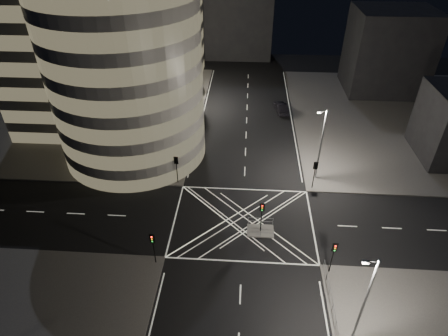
# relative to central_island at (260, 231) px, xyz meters

# --- Properties ---
(ground) EXTENTS (120.00, 120.00, 0.00)m
(ground) POSITION_rel_central_island_xyz_m (-2.00, 1.50, -0.07)
(ground) COLOR black
(ground) RESTS_ON ground
(sidewalk_far_left) EXTENTS (42.00, 42.00, 0.15)m
(sidewalk_far_left) POSITION_rel_central_island_xyz_m (-31.00, 28.50, 0.00)
(sidewalk_far_left) COLOR #54514F
(sidewalk_far_left) RESTS_ON ground
(sidewalk_far_right) EXTENTS (42.00, 42.00, 0.15)m
(sidewalk_far_right) POSITION_rel_central_island_xyz_m (27.00, 28.50, 0.00)
(sidewalk_far_right) COLOR #54514F
(sidewalk_far_right) RESTS_ON ground
(central_island) EXTENTS (3.00, 2.00, 0.15)m
(central_island) POSITION_rel_central_island_xyz_m (0.00, 0.00, 0.00)
(central_island) COLOR slate
(central_island) RESTS_ON ground
(office_tower_curved) EXTENTS (30.00, 29.00, 27.20)m
(office_tower_curved) POSITION_rel_central_island_xyz_m (-22.74, 20.24, 12.58)
(office_tower_curved) COLOR gray
(office_tower_curved) RESTS_ON sidewalk_far_left
(office_block_rear) EXTENTS (24.00, 16.00, 22.00)m
(office_block_rear) POSITION_rel_central_island_xyz_m (-24.00, 43.50, 11.07)
(office_block_rear) COLOR gray
(office_block_rear) RESTS_ON sidewalk_far_left
(building_right_far) EXTENTS (14.00, 12.00, 15.00)m
(building_right_far) POSITION_rel_central_island_xyz_m (24.00, 41.50, 7.58)
(building_right_far) COLOR black
(building_right_far) RESTS_ON sidewalk_far_right
(building_far_end) EXTENTS (18.00, 8.00, 18.00)m
(building_far_end) POSITION_rel_central_island_xyz_m (-6.00, 59.50, 8.93)
(building_far_end) COLOR black
(building_far_end) RESTS_ON ground
(tree_a) EXTENTS (4.23, 4.23, 6.87)m
(tree_a) POSITION_rel_central_island_xyz_m (-12.50, 10.50, 4.50)
(tree_a) COLOR black
(tree_a) RESTS_ON sidewalk_far_left
(tree_b) EXTENTS (4.85, 4.85, 7.17)m
(tree_b) POSITION_rel_central_island_xyz_m (-12.50, 16.50, 4.45)
(tree_b) COLOR black
(tree_b) RESTS_ON sidewalk_far_left
(tree_c) EXTENTS (4.82, 4.82, 7.93)m
(tree_c) POSITION_rel_central_island_xyz_m (-12.50, 22.50, 5.22)
(tree_c) COLOR black
(tree_c) RESTS_ON sidewalk_far_left
(tree_d) EXTENTS (5.68, 5.68, 8.43)m
(tree_d) POSITION_rel_central_island_xyz_m (-12.50, 28.50, 5.23)
(tree_d) COLOR black
(tree_d) RESTS_ON sidewalk_far_left
(tree_e) EXTENTS (4.33, 4.33, 6.32)m
(tree_e) POSITION_rel_central_island_xyz_m (-12.50, 34.50, 3.90)
(tree_e) COLOR black
(tree_e) RESTS_ON sidewalk_far_left
(traffic_signal_fl) EXTENTS (0.55, 0.22, 4.00)m
(traffic_signal_fl) POSITION_rel_central_island_xyz_m (-10.80, 8.30, 2.84)
(traffic_signal_fl) COLOR black
(traffic_signal_fl) RESTS_ON sidewalk_far_left
(traffic_signal_nl) EXTENTS (0.55, 0.22, 4.00)m
(traffic_signal_nl) POSITION_rel_central_island_xyz_m (-10.80, -5.30, 2.84)
(traffic_signal_nl) COLOR black
(traffic_signal_nl) RESTS_ON sidewalk_near_left
(traffic_signal_fr) EXTENTS (0.55, 0.22, 4.00)m
(traffic_signal_fr) POSITION_rel_central_island_xyz_m (6.80, 8.30, 2.84)
(traffic_signal_fr) COLOR black
(traffic_signal_fr) RESTS_ON sidewalk_far_right
(traffic_signal_nr) EXTENTS (0.55, 0.22, 4.00)m
(traffic_signal_nr) POSITION_rel_central_island_xyz_m (6.80, -5.30, 2.84)
(traffic_signal_nr) COLOR black
(traffic_signal_nr) RESTS_ON sidewalk_near_right
(traffic_signal_island) EXTENTS (0.55, 0.22, 4.00)m
(traffic_signal_island) POSITION_rel_central_island_xyz_m (0.00, 0.00, 2.84)
(traffic_signal_island) COLOR black
(traffic_signal_island) RESTS_ON central_island
(street_lamp_left_near) EXTENTS (1.25, 0.25, 10.00)m
(street_lamp_left_near) POSITION_rel_central_island_xyz_m (-11.44, 13.50, 5.47)
(street_lamp_left_near) COLOR slate
(street_lamp_left_near) RESTS_ON sidewalk_far_left
(street_lamp_left_far) EXTENTS (1.25, 0.25, 10.00)m
(street_lamp_left_far) POSITION_rel_central_island_xyz_m (-11.44, 31.50, 5.47)
(street_lamp_left_far) COLOR slate
(street_lamp_left_far) RESTS_ON sidewalk_far_left
(street_lamp_right_far) EXTENTS (1.25, 0.25, 10.00)m
(street_lamp_right_far) POSITION_rel_central_island_xyz_m (7.44, 10.50, 5.47)
(street_lamp_right_far) COLOR slate
(street_lamp_right_far) RESTS_ON sidewalk_far_right
(street_lamp_right_near) EXTENTS (1.25, 0.25, 10.00)m
(street_lamp_right_near) POSITION_rel_central_island_xyz_m (7.44, -12.50, 5.47)
(street_lamp_right_near) COLOR slate
(street_lamp_right_near) RESTS_ON sidewalk_near_right
(railing_near_right) EXTENTS (0.06, 11.70, 1.10)m
(railing_near_right) POSITION_rel_central_island_xyz_m (6.30, -10.65, 0.62)
(railing_near_right) COLOR slate
(railing_near_right) RESTS_ON sidewalk_near_right
(railing_island_south) EXTENTS (2.80, 0.06, 1.10)m
(railing_island_south) POSITION_rel_central_island_xyz_m (0.00, -0.90, 0.62)
(railing_island_south) COLOR slate
(railing_island_south) RESTS_ON central_island
(railing_island_north) EXTENTS (2.80, 0.06, 1.10)m
(railing_island_north) POSITION_rel_central_island_xyz_m (0.00, 0.90, 0.62)
(railing_island_north) COLOR slate
(railing_island_north) RESTS_ON central_island
(sedan) EXTENTS (2.63, 5.25, 1.65)m
(sedan) POSITION_rel_central_island_xyz_m (4.00, 30.08, 0.75)
(sedan) COLOR black
(sedan) RESTS_ON ground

